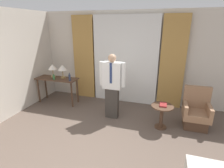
{
  "coord_description": "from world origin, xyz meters",
  "views": [
    {
      "loc": [
        1.14,
        -1.89,
        2.29
      ],
      "look_at": [
        -0.02,
        1.86,
        0.96
      ],
      "focal_mm": 28.0,
      "sensor_mm": 36.0,
      "label": 1
    }
  ],
  "objects_px": {
    "bottle_near_edge": "(70,78)",
    "side_table": "(162,113)",
    "desk": "(57,82)",
    "table_lamp_right": "(62,68)",
    "book": "(163,105)",
    "bottle_by_lamp": "(54,77)",
    "armchair": "(196,113)",
    "person": "(112,85)",
    "table_lamp_left": "(52,67)"
  },
  "relations": [
    {
      "from": "bottle_near_edge",
      "to": "side_table",
      "type": "distance_m",
      "value": 2.67
    },
    {
      "from": "desk",
      "to": "side_table",
      "type": "bearing_deg",
      "value": -9.96
    },
    {
      "from": "table_lamp_right",
      "to": "bottle_near_edge",
      "type": "distance_m",
      "value": 0.45
    },
    {
      "from": "table_lamp_right",
      "to": "book",
      "type": "bearing_deg",
      "value": -11.53
    },
    {
      "from": "table_lamp_right",
      "to": "bottle_by_lamp",
      "type": "xyz_separation_m",
      "value": [
        -0.16,
        -0.22,
        -0.23
      ]
    },
    {
      "from": "table_lamp_right",
      "to": "bottle_by_lamp",
      "type": "bearing_deg",
      "value": -126.06
    },
    {
      "from": "bottle_by_lamp",
      "to": "book",
      "type": "relative_size",
      "value": 0.71
    },
    {
      "from": "bottle_near_edge",
      "to": "armchair",
      "type": "height_order",
      "value": "bottle_near_edge"
    },
    {
      "from": "bottle_near_edge",
      "to": "armchair",
      "type": "distance_m",
      "value": 3.39
    },
    {
      "from": "book",
      "to": "side_table",
      "type": "bearing_deg",
      "value": -120.23
    },
    {
      "from": "desk",
      "to": "bottle_near_edge",
      "type": "bearing_deg",
      "value": -13.42
    },
    {
      "from": "armchair",
      "to": "table_lamp_right",
      "type": "bearing_deg",
      "value": 175.04
    },
    {
      "from": "bottle_near_edge",
      "to": "book",
      "type": "relative_size",
      "value": 0.99
    },
    {
      "from": "person",
      "to": "book",
      "type": "height_order",
      "value": "person"
    },
    {
      "from": "desk",
      "to": "armchair",
      "type": "height_order",
      "value": "armchair"
    },
    {
      "from": "bottle_by_lamp",
      "to": "armchair",
      "type": "distance_m",
      "value": 3.89
    },
    {
      "from": "desk",
      "to": "armchair",
      "type": "xyz_separation_m",
      "value": [
        3.86,
        -0.24,
        -0.31
      ]
    },
    {
      "from": "armchair",
      "to": "book",
      "type": "relative_size",
      "value": 4.0
    },
    {
      "from": "table_lamp_right",
      "to": "armchair",
      "type": "distance_m",
      "value": 3.78
    },
    {
      "from": "desk",
      "to": "bottle_by_lamp",
      "type": "distance_m",
      "value": 0.25
    },
    {
      "from": "table_lamp_left",
      "to": "bottle_near_edge",
      "type": "height_order",
      "value": "table_lamp_left"
    },
    {
      "from": "book",
      "to": "desk",
      "type": "bearing_deg",
      "value": 170.51
    },
    {
      "from": "bottle_by_lamp",
      "to": "book",
      "type": "bearing_deg",
      "value": -6.9
    },
    {
      "from": "table_lamp_right",
      "to": "side_table",
      "type": "xyz_separation_m",
      "value": [
        2.93,
        -0.62,
        -0.7
      ]
    },
    {
      "from": "table_lamp_right",
      "to": "desk",
      "type": "bearing_deg",
      "value": -155.04
    },
    {
      "from": "bottle_near_edge",
      "to": "side_table",
      "type": "xyz_separation_m",
      "value": [
        2.59,
        -0.42,
        -0.5
      ]
    },
    {
      "from": "desk",
      "to": "side_table",
      "type": "height_order",
      "value": "desk"
    },
    {
      "from": "table_lamp_left",
      "to": "table_lamp_right",
      "type": "distance_m",
      "value": 0.34
    },
    {
      "from": "armchair",
      "to": "book",
      "type": "distance_m",
      "value": 0.83
    },
    {
      "from": "desk",
      "to": "bottle_by_lamp",
      "type": "bearing_deg",
      "value": -87.17
    },
    {
      "from": "side_table",
      "to": "book",
      "type": "relative_size",
      "value": 2.38
    },
    {
      "from": "table_lamp_left",
      "to": "side_table",
      "type": "xyz_separation_m",
      "value": [
        3.27,
        -0.62,
        -0.7
      ]
    },
    {
      "from": "bottle_by_lamp",
      "to": "bottle_near_edge",
      "type": "bearing_deg",
      "value": 2.54
    },
    {
      "from": "bottle_near_edge",
      "to": "desk",
      "type": "bearing_deg",
      "value": 166.58
    },
    {
      "from": "bottle_near_edge",
      "to": "book",
      "type": "bearing_deg",
      "value": -8.71
    },
    {
      "from": "table_lamp_left",
      "to": "book",
      "type": "distance_m",
      "value": 3.38
    },
    {
      "from": "bottle_by_lamp",
      "to": "person",
      "type": "xyz_separation_m",
      "value": [
        1.85,
        -0.25,
        0.04
      ]
    },
    {
      "from": "person",
      "to": "table_lamp_right",
      "type": "bearing_deg",
      "value": 164.2
    },
    {
      "from": "desk",
      "to": "person",
      "type": "distance_m",
      "value": 1.92
    },
    {
      "from": "table_lamp_right",
      "to": "person",
      "type": "height_order",
      "value": "person"
    },
    {
      "from": "book",
      "to": "bottle_by_lamp",
      "type": "bearing_deg",
      "value": 173.1
    },
    {
      "from": "bottle_near_edge",
      "to": "bottle_by_lamp",
      "type": "xyz_separation_m",
      "value": [
        -0.51,
        -0.02,
        -0.03
      ]
    },
    {
      "from": "desk",
      "to": "book",
      "type": "height_order",
      "value": "desk"
    },
    {
      "from": "table_lamp_left",
      "to": "side_table",
      "type": "bearing_deg",
      "value": -10.8
    },
    {
      "from": "bottle_near_edge",
      "to": "armchair",
      "type": "relative_size",
      "value": 0.25
    },
    {
      "from": "desk",
      "to": "armchair",
      "type": "relative_size",
      "value": 1.34
    },
    {
      "from": "person",
      "to": "armchair",
      "type": "bearing_deg",
      "value": 4.52
    },
    {
      "from": "bottle_near_edge",
      "to": "bottle_by_lamp",
      "type": "distance_m",
      "value": 0.51
    },
    {
      "from": "bottle_by_lamp",
      "to": "side_table",
      "type": "xyz_separation_m",
      "value": [
        3.09,
        -0.4,
        -0.47
      ]
    },
    {
      "from": "bottle_by_lamp",
      "to": "book",
      "type": "height_order",
      "value": "bottle_by_lamp"
    }
  ]
}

